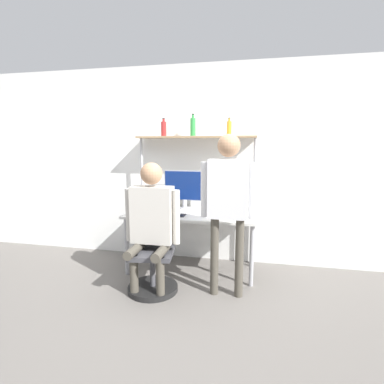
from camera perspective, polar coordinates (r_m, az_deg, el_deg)
ground_plane at (r=3.73m, az=-1.35°, el=-16.84°), size 12.00×12.00×0.00m
wall_back at (r=4.20m, az=1.27°, el=5.21°), size 8.00×0.06×2.70m
desk at (r=3.89m, az=0.05°, el=-5.03°), size 1.66×0.80×0.76m
shelf_unit at (r=4.00m, az=0.76°, el=7.07°), size 1.58×0.30×1.74m
monitor at (r=4.09m, az=-1.41°, el=0.91°), size 0.57×0.18×0.52m
laptop at (r=3.75m, az=-5.65°, el=-3.43°), size 0.31×0.24×0.23m
cell_phone at (r=3.70m, az=-1.86°, el=-4.47°), size 0.07×0.15×0.01m
office_chair at (r=3.50m, az=-7.40°, el=-13.69°), size 0.56×0.56×0.92m
person_seated at (r=3.28m, az=-7.75°, el=-4.70°), size 0.62×0.48×1.44m
person_standing at (r=3.13m, az=6.86°, el=-0.43°), size 0.58×0.23×1.74m
bottle_red at (r=4.12m, az=-5.40°, el=11.94°), size 0.07×0.07×0.24m
bottle_amber at (r=3.95m, az=7.09°, el=11.97°), size 0.06×0.06×0.23m
bottle_green at (r=4.02m, az=0.19°, el=12.34°), size 0.07×0.07×0.29m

